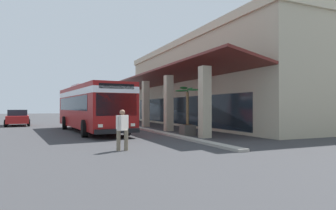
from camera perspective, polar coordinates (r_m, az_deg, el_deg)
ground at (r=27.16m, az=0.50°, el=-4.03°), size 120.00×120.00×0.00m
curb_strip at (r=25.15m, az=-7.23°, el=-4.18°), size 30.49×0.50×0.12m
plaza_building at (r=29.35m, az=11.18°, el=3.93°), size 25.71×14.32×7.86m
transit_bus at (r=20.84m, az=-14.97°, el=-0.02°), size 11.40×3.61×3.34m
parked_sedan_red at (r=30.05m, az=-27.57°, el=-2.20°), size 4.50×2.20×1.47m
pedestrian at (r=11.53m, az=-9.01°, el=-4.47°), size 0.47×0.58×1.61m
potted_palm at (r=17.59m, az=3.84°, el=-3.33°), size 1.98×1.41×2.96m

